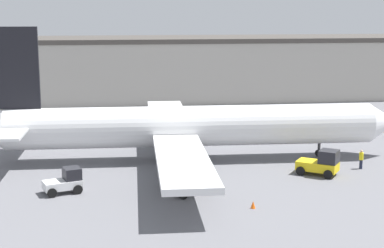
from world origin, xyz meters
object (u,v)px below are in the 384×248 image
(ground_crew_worker, at_px, (361,159))
(baggage_tug, at_px, (321,163))
(airplane, at_px, (181,126))
(pushback_tug, at_px, (65,181))
(safety_cone_near, at_px, (253,205))
(belt_loader_truck, at_px, (192,180))

(ground_crew_worker, distance_m, baggage_tug, 4.58)
(airplane, xyz_separation_m, ground_crew_worker, (15.87, -5.39, -2.39))
(pushback_tug, distance_m, safety_cone_near, 14.97)
(airplane, xyz_separation_m, pushback_tug, (-10.26, -8.90, -2.41))
(airplane, xyz_separation_m, belt_loader_truck, (-0.38, -10.60, -2.18))
(baggage_tug, relative_size, safety_cone_near, 7.05)
(ground_crew_worker, bearing_deg, belt_loader_truck, 79.82)
(baggage_tug, height_order, pushback_tug, baggage_tug)
(airplane, relative_size, ground_crew_worker, 23.95)
(baggage_tug, bearing_deg, pushback_tug, -138.58)
(airplane, distance_m, pushback_tug, 13.80)
(baggage_tug, distance_m, pushback_tug, 21.90)
(pushback_tug, bearing_deg, safety_cone_near, -40.91)
(airplane, bearing_deg, belt_loader_truck, -89.72)
(baggage_tug, distance_m, belt_loader_truck, 12.49)
(ground_crew_worker, bearing_deg, airplane, 43.27)
(belt_loader_truck, xyz_separation_m, safety_cone_near, (3.93, -4.03, -0.87))
(ground_crew_worker, bearing_deg, baggage_tug, 80.66)
(airplane, bearing_deg, baggage_tug, -28.41)
(airplane, distance_m, baggage_tug, 13.61)
(ground_crew_worker, relative_size, baggage_tug, 0.46)
(belt_loader_truck, bearing_deg, baggage_tug, -8.62)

